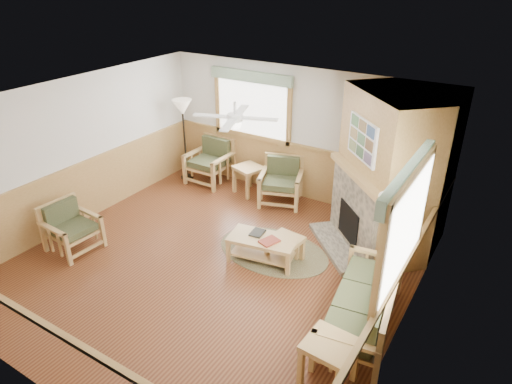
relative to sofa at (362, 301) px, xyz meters
The scene contains 24 objects.
floor 2.59m from the sofa, behind, with size 6.00×6.00×0.01m, color brown.
ceiling 3.40m from the sofa, behind, with size 6.00×6.00×0.01m, color white.
wall_back 4.11m from the sofa, 129.42° to the left, with size 6.00×0.02×2.70m, color silver.
wall_front 3.96m from the sofa, 131.35° to the right, with size 6.00×0.02×2.70m, color silver.
wall_left 5.62m from the sofa, behind, with size 0.02×6.00×2.70m, color silver.
wall_right 1.01m from the sofa, 12.85° to the left, with size 0.02×6.00×2.70m, color silver.
wainscot 2.55m from the sofa, behind, with size 6.00×6.00×1.10m, color #AB8046, non-canonical shape.
fireplace 2.38m from the sofa, 103.08° to the left, with size 2.20×2.20×2.70m, color #AB8046, non-canonical shape.
window_back 5.20m from the sofa, 140.00° to the left, with size 1.90×0.16×1.50m, color white, non-canonical shape.
window_right 2.12m from the sofa, 13.36° to the right, with size 0.16×1.90×1.50m, color white, non-canonical shape.
ceiling_fan 3.18m from the sofa, 169.85° to the left, with size 1.24×1.24×0.36m, color white, non-canonical shape.
sofa is the anchor object (origin of this frame).
armchair_back_left 5.25m from the sofa, 149.64° to the left, with size 0.86×0.86×0.97m, color tan, non-canonical shape.
armchair_back_right 3.76m from the sofa, 135.68° to the left, with size 0.82×0.82×0.92m, color tan, non-canonical shape.
armchair_left 4.91m from the sofa, behind, with size 0.75×0.75×0.84m, color tan, non-canonical shape.
coffee_table 2.04m from the sofa, 161.38° to the left, with size 1.11×0.55×0.44m, color tan, non-canonical shape.
end_table_chairs 4.36m from the sofa, 142.82° to the left, with size 0.54×0.52×0.61m, color tan, non-canonical shape.
end_table_sofa 1.08m from the sofa, 90.00° to the right, with size 0.56×0.54×0.63m, color tan, non-canonical shape.
footstool 1.82m from the sofa, 152.73° to the left, with size 0.50×0.50×0.44m, color tan, non-canonical shape.
braided_rug 2.19m from the sofa, 153.02° to the left, with size 1.98×1.98×0.01m, color brown.
floor_lamp_left 5.71m from the sofa, 153.56° to the left, with size 0.42×0.42×1.84m, color black, non-canonical shape.
floor_lamp_right 0.89m from the sofa, 90.00° to the left, with size 0.38×0.38×1.66m, color black, non-canonical shape.
book_red 1.87m from the sofa, 161.36° to the left, with size 0.22×0.30×0.03m, color maroon.
book_dark 2.19m from the sofa, 160.89° to the left, with size 0.20×0.27×0.03m, color black.
Camera 1 is at (3.85, -4.83, 4.44)m, focal length 32.00 mm.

